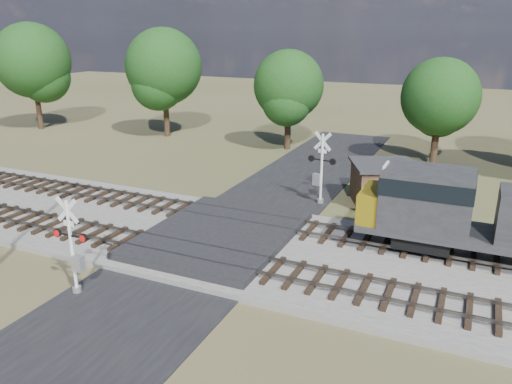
% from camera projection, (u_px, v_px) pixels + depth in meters
% --- Properties ---
extents(ground, '(160.00, 160.00, 0.00)m').
position_uv_depth(ground, '(215.00, 246.00, 25.34)').
color(ground, '#424C28').
rests_on(ground, ground).
extents(ballast_bed, '(140.00, 10.00, 0.30)m').
position_uv_depth(ballast_bed, '(422.00, 277.00, 21.83)').
color(ballast_bed, gray).
rests_on(ballast_bed, ground).
extents(road, '(7.00, 60.00, 0.08)m').
position_uv_depth(road, '(215.00, 245.00, 25.33)').
color(road, black).
rests_on(road, ground).
extents(crossing_panel, '(7.00, 9.00, 0.62)m').
position_uv_depth(crossing_panel, '(220.00, 236.00, 25.67)').
color(crossing_panel, '#262628').
rests_on(crossing_panel, ground).
extents(track_near, '(140.00, 2.60, 0.33)m').
position_uv_depth(track_near, '(255.00, 266.00, 22.26)').
color(track_near, black).
rests_on(track_near, ballast_bed).
extents(track_far, '(140.00, 2.60, 0.33)m').
position_uv_depth(track_far, '(294.00, 227.00, 26.59)').
color(track_far, black).
rests_on(track_far, ballast_bed).
extents(crossing_signal_near, '(1.71, 0.37, 4.24)m').
position_uv_depth(crossing_signal_near, '(74.00, 255.00, 20.21)').
color(crossing_signal_near, silver).
rests_on(crossing_signal_near, ground).
extents(crossing_signal_far, '(1.84, 0.47, 4.60)m').
position_uv_depth(crossing_signal_far, '(320.00, 174.00, 30.78)').
color(crossing_signal_far, silver).
rests_on(crossing_signal_far, ground).
extents(equipment_shed, '(5.06, 5.06, 2.61)m').
position_uv_depth(equipment_shed, '(383.00, 183.00, 30.97)').
color(equipment_shed, '#48321E').
rests_on(equipment_shed, ground).
extents(treeline, '(81.28, 10.96, 11.27)m').
position_uv_depth(treeline, '(373.00, 78.00, 39.89)').
color(treeline, black).
rests_on(treeline, ground).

